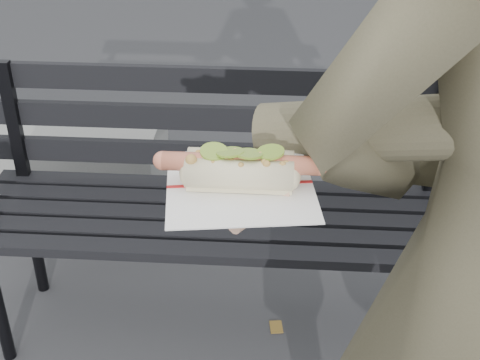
% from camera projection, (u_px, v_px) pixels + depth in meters
% --- Properties ---
extents(park_bench, '(1.50, 0.44, 0.88)m').
position_uv_depth(park_bench, '(213.00, 189.00, 2.08)').
color(park_bench, black).
rests_on(park_bench, ground).
extents(concrete_block, '(1.20, 0.40, 0.40)m').
position_uv_depth(concrete_block, '(23.00, 164.00, 2.86)').
color(concrete_block, slate).
rests_on(concrete_block, ground).
extents(held_hotdog, '(0.63, 0.30, 0.20)m').
position_uv_depth(held_hotdog, '(388.00, 141.00, 0.89)').
color(held_hotdog, '#47432F').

